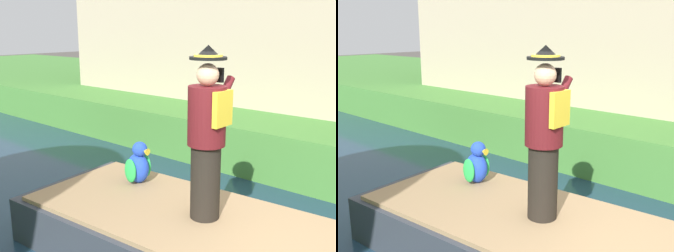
% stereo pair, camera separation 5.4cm
% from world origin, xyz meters
% --- Properties ---
extents(boat, '(2.12, 4.33, 0.61)m').
position_xyz_m(boat, '(0.00, 0.94, 0.40)').
color(boat, '#333842').
rests_on(boat, canal_water).
extents(person_pirate, '(0.61, 0.42, 1.85)m').
position_xyz_m(person_pirate, '(0.07, 0.78, 1.64)').
color(person_pirate, black).
rests_on(person_pirate, boat).
extents(parrot_plush, '(0.36, 0.35, 0.57)m').
position_xyz_m(parrot_plush, '(0.30, 2.05, 0.95)').
color(parrot_plush, blue).
rests_on(parrot_plush, boat).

